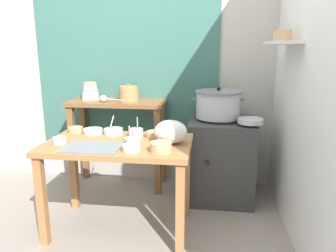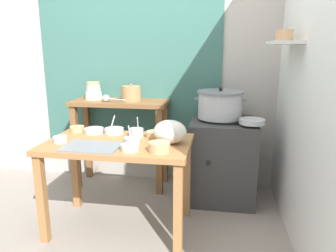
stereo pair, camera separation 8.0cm
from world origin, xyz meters
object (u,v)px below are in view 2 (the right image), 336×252
at_px(serving_tray, 92,147).
at_px(plastic_bag, 170,132).
at_px(steamer_pot, 220,104).
at_px(prep_bowl_5, 94,130).
at_px(clay_pot, 131,94).
at_px(prep_bowl_1, 159,147).
at_px(prep_bowl_6, 132,141).
at_px(prep_bowl_8, 60,139).
at_px(prep_bowl_7, 155,134).
at_px(bowl_stack_enamel, 93,92).
at_px(ladle, 107,98).
at_px(prep_bowl_2, 77,129).
at_px(prep_table, 119,155).
at_px(prep_bowl_4, 114,130).
at_px(back_shelf_table, 121,122).
at_px(wide_pan, 252,121).
at_px(stove_block, 222,159).
at_px(prep_bowl_0, 136,132).
at_px(prep_bowl_3, 130,147).

xyz_separation_m(serving_tray, plastic_bag, (0.54, 0.19, 0.08)).
height_order(steamer_pot, prep_bowl_5, steamer_pot).
xyz_separation_m(clay_pot, plastic_bag, (0.51, -0.79, -0.16)).
relative_size(prep_bowl_1, prep_bowl_6, 1.05).
bearing_deg(prep_bowl_8, prep_bowl_7, 21.33).
height_order(bowl_stack_enamel, prep_bowl_5, bowl_stack_enamel).
xyz_separation_m(ladle, prep_bowl_2, (-0.11, -0.47, -0.19)).
distance_m(steamer_pot, prep_bowl_1, 0.98).
relative_size(prep_table, prep_bowl_5, 6.84).
height_order(steamer_pot, prep_bowl_4, steamer_pot).
height_order(back_shelf_table, clay_pot, clay_pot).
relative_size(clay_pot, wide_pan, 0.88).
bearing_deg(prep_bowl_2, stove_block, 19.64).
distance_m(wide_pan, prep_bowl_0, 0.99).
bearing_deg(prep_bowl_7, prep_bowl_0, -179.61).
relative_size(prep_bowl_1, prep_bowl_5, 0.92).
bearing_deg(bowl_stack_enamel, prep_bowl_5, -68.66).
height_order(prep_bowl_2, prep_bowl_6, prep_bowl_6).
xyz_separation_m(stove_block, serving_tray, (-0.94, -0.85, 0.34)).
xyz_separation_m(steamer_pot, serving_tray, (-0.90, -0.87, -0.18)).
xyz_separation_m(steamer_pot, prep_bowl_8, (-1.18, -0.79, -0.16)).
height_order(prep_bowl_3, prep_bowl_4, prep_bowl_3).
height_order(prep_bowl_2, prep_bowl_7, prep_bowl_7).
xyz_separation_m(prep_bowl_3, prep_bowl_6, (-0.02, 0.15, 0.00)).
xyz_separation_m(ladle, prep_bowl_1, (0.69, -0.89, -0.18)).
xyz_separation_m(clay_pot, prep_bowl_3, (0.27, -1.01, -0.23)).
distance_m(ladle, wide_pan, 1.38).
distance_m(plastic_bag, prep_bowl_4, 0.54).
height_order(prep_bowl_0, prep_bowl_8, prep_bowl_0).
distance_m(steamer_pot, ladle, 1.09).
height_order(prep_table, prep_bowl_2, prep_bowl_2).
bearing_deg(prep_bowl_0, prep_bowl_3, -82.18).
bearing_deg(clay_pot, bowl_stack_enamel, 175.04).
bearing_deg(serving_tray, wide_pan, 29.98).
xyz_separation_m(stove_block, prep_bowl_3, (-0.65, -0.88, 0.36)).
relative_size(back_shelf_table, bowl_stack_enamel, 5.43).
bearing_deg(ladle, prep_bowl_1, -52.41).
bearing_deg(prep_bowl_6, bowl_stack_enamel, 125.92).
distance_m(stove_block, prep_bowl_6, 1.05).
bearing_deg(serving_tray, prep_bowl_8, 164.38).
relative_size(ladle, prep_bowl_7, 1.88).
distance_m(back_shelf_table, prep_bowl_8, 0.92).
distance_m(back_shelf_table, prep_bowl_0, 0.72).
relative_size(steamer_pot, prep_bowl_0, 2.88).
height_order(ladle, prep_bowl_7, ladle).
distance_m(clay_pot, wide_pan, 1.20).
height_order(prep_bowl_2, prep_bowl_4, prep_bowl_4).
distance_m(ladle, prep_bowl_1, 1.14).
xyz_separation_m(stove_block, prep_bowl_4, (-0.90, -0.45, 0.36)).
relative_size(stove_block, wide_pan, 3.55).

